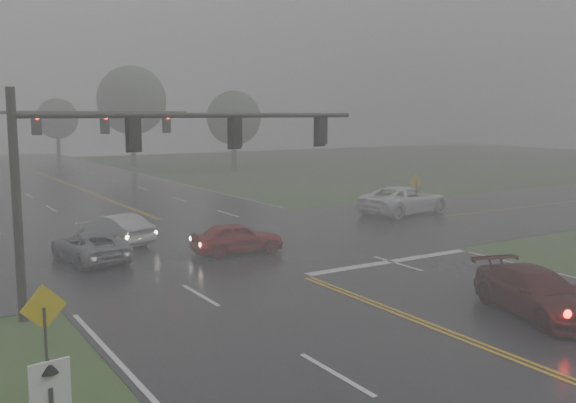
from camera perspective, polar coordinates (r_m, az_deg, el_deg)
main_road at (r=29.82m, az=-4.60°, el=-4.35°), size 18.00×160.00×0.02m
cross_street at (r=31.57m, az=-6.26°, el=-3.69°), size 120.00×14.00×0.02m
stop_bar at (r=27.73m, az=9.15°, el=-5.35°), size 8.50×0.50×0.01m
sedan_maroon at (r=21.81m, az=21.13°, el=-9.42°), size 3.28×5.29×1.43m
sedan_red at (r=29.17m, az=-4.51°, el=-4.62°), size 4.32×2.20×1.41m
sedan_silver at (r=32.07m, az=-15.17°, el=-3.73°), size 2.93×4.78×1.49m
car_grey at (r=28.81m, az=-17.20°, el=-5.11°), size 2.70×4.86×1.29m
pickup_white at (r=41.05m, az=10.30°, el=-1.10°), size 6.63×3.76×1.75m
signal_gantry_near at (r=21.47m, az=-13.12°, el=4.06°), size 12.39×0.31×7.04m
signal_gantry_far at (r=37.25m, az=-21.18°, el=5.40°), size 12.46×0.36×7.18m
sign_diamond_west at (r=15.46m, az=-20.83°, el=-9.86°), size 1.04×0.25×2.53m
sign_diamond_east at (r=40.88m, az=11.31°, el=1.29°), size 1.07×0.08×2.57m
tree_ne_a at (r=78.75m, az=-13.71°, el=8.73°), size 8.11×8.11×11.91m
tree_e_near at (r=71.48m, az=-4.84°, el=7.39°), size 5.99×5.99×8.80m
tree_n_far at (r=97.30m, az=-19.84°, el=6.94°), size 5.77×5.77×8.48m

